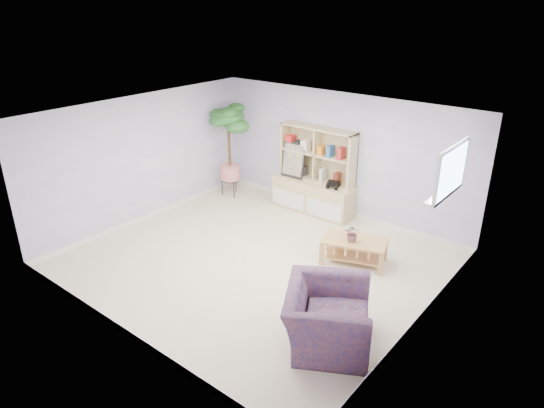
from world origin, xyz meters
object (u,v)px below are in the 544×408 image
Objects in this scene: coffee_table at (354,251)px; armchair at (327,313)px; storage_unit at (314,171)px; floor_tree at (229,151)px.

armchair reaches higher than coffee_table.
coffee_table is (1.68, -1.29, -0.65)m from storage_unit.
storage_unit is at bearing 12.09° from floor_tree.
coffee_table is at bearing -13.94° from floor_tree.
armchair is at bearing -53.31° from storage_unit.
floor_tree is (-3.57, 0.88, 0.79)m from coffee_table.
coffee_table is at bearing -8.75° from armchair.
storage_unit is 1.94m from floor_tree.
coffee_table is at bearing -37.54° from storage_unit.
storage_unit is 2.21m from coffee_table.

